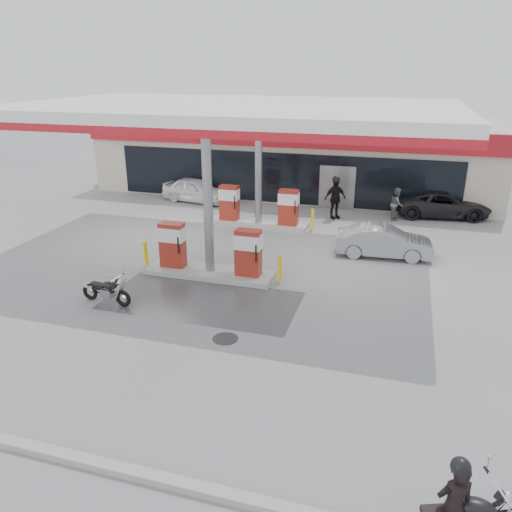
{
  "coord_description": "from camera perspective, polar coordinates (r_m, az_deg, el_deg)",
  "views": [
    {
      "loc": [
        6.15,
        -13.02,
        6.9
      ],
      "look_at": [
        1.91,
        1.22,
        1.2
      ],
      "focal_mm": 35.0,
      "sensor_mm": 36.0,
      "label": 1
    }
  ],
  "objects": [
    {
      "name": "biker_main",
      "position": [
        8.77,
        21.63,
        -25.03
      ],
      "size": [
        0.68,
        0.57,
        1.58
      ],
      "primitive_type": "imported",
      "rotation": [
        0.0,
        0.0,
        3.53
      ],
      "color": "black",
      "rests_on": "ground"
    },
    {
      "name": "store_building",
      "position": [
        30.01,
        4.64,
        11.53
      ],
      "size": [
        22.0,
        8.22,
        4.0
      ],
      "color": "beige",
      "rests_on": "ground"
    },
    {
      "name": "parked_motorcycle",
      "position": [
        16.02,
        -16.68,
        -3.87
      ],
      "size": [
        1.78,
        0.68,
        0.92
      ],
      "rotation": [
        0.0,
        0.0,
        -0.1
      ],
      "color": "black",
      "rests_on": "ground"
    },
    {
      "name": "canopy",
      "position": [
        19.11,
        -2.33,
        16.07
      ],
      "size": [
        16.0,
        10.02,
        5.51
      ],
      "color": "silver",
      "rests_on": "ground"
    },
    {
      "name": "pump_island_near",
      "position": [
        17.37,
        -5.3,
        0.01
      ],
      "size": [
        5.14,
        1.3,
        1.78
      ],
      "color": "#9E9E99",
      "rests_on": "ground"
    },
    {
      "name": "hatchback_silver",
      "position": [
        19.67,
        14.43,
        1.61
      ],
      "size": [
        3.72,
        1.54,
        1.2
      ],
      "primitive_type": "imported",
      "rotation": [
        0.0,
        0.0,
        1.65
      ],
      "color": "gray",
      "rests_on": "ground"
    },
    {
      "name": "ground",
      "position": [
        15.97,
        -7.86,
        -4.83
      ],
      "size": [
        90.0,
        90.0,
        0.0
      ],
      "primitive_type": "plane",
      "color": "gray",
      "rests_on": "ground"
    },
    {
      "name": "kerb",
      "position": [
        10.98,
        -23.78,
        -19.56
      ],
      "size": [
        28.0,
        0.25,
        0.15
      ],
      "primitive_type": "cube",
      "color": "gray",
      "rests_on": "ground"
    },
    {
      "name": "sedan_white",
      "position": [
        27.16,
        -6.84,
        7.5
      ],
      "size": [
        3.97,
        2.17,
        1.28
      ],
      "primitive_type": "imported",
      "rotation": [
        0.0,
        0.0,
        1.39
      ],
      "color": "white",
      "rests_on": "ground"
    },
    {
      "name": "attendant",
      "position": [
        24.6,
        15.79,
        5.77
      ],
      "size": [
        0.6,
        0.77,
        1.56
      ],
      "primitive_type": "imported",
      "rotation": [
        0.0,
        0.0,
        1.59
      ],
      "color": "#58585D",
      "rests_on": "ground"
    },
    {
      "name": "wet_patch",
      "position": [
        15.78,
        -6.19,
        -5.07
      ],
      "size": [
        6.0,
        3.0,
        0.0
      ],
      "primitive_type": "cube",
      "color": "#4C4C4F",
      "rests_on": "ground"
    },
    {
      "name": "pump_island_far",
      "position": [
        22.76,
        0.27,
        5.2
      ],
      "size": [
        5.14,
        1.3,
        1.78
      ],
      "color": "#9E9E99",
      "rests_on": "ground"
    },
    {
      "name": "drain_cover",
      "position": [
        13.65,
        -3.53,
        -9.41
      ],
      "size": [
        0.7,
        0.7,
        0.01
      ],
      "primitive_type": "cylinder",
      "color": "#38383A",
      "rests_on": "ground"
    },
    {
      "name": "parked_car_left",
      "position": [
        32.12,
        -14.16,
        8.91
      ],
      "size": [
        3.92,
        2.51,
        1.06
      ],
      "primitive_type": "imported",
      "rotation": [
        0.0,
        0.0,
        1.88
      ],
      "color": "#581322",
      "rests_on": "ground"
    },
    {
      "name": "parked_car_right",
      "position": [
        25.88,
        20.56,
        5.57
      ],
      "size": [
        4.66,
        2.62,
        1.23
      ],
      "primitive_type": "imported",
      "rotation": [
        0.0,
        0.0,
        1.71
      ],
      "color": "black",
      "rests_on": "ground"
    },
    {
      "name": "biker_walking",
      "position": [
        24.15,
        9.02,
        6.51
      ],
      "size": [
        1.17,
        1.1,
        1.95
      ],
      "primitive_type": "imported",
      "rotation": [
        0.0,
        0.0,
        0.71
      ],
      "color": "black",
      "rests_on": "ground"
    }
  ]
}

